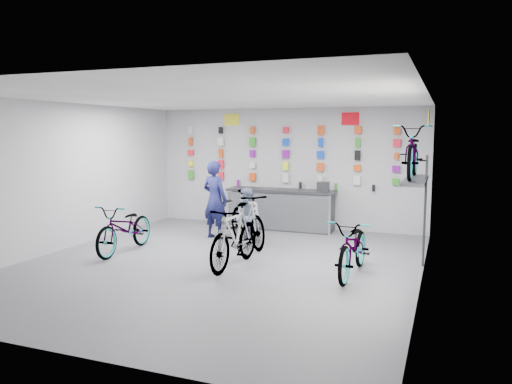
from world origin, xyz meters
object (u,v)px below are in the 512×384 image
at_px(bike_center, 235,236).
at_px(customer, 248,217).
at_px(clerk, 215,200).
at_px(counter, 281,210).
at_px(bike_service, 247,218).
at_px(bike_right, 354,247).
at_px(bike_left, 125,228).

bearing_deg(bike_center, customer, 106.11).
bearing_deg(clerk, counter, -109.95).
distance_m(bike_service, clerk, 1.10).
relative_size(bike_right, bike_service, 0.97).
bearing_deg(customer, bike_center, -53.51).
bearing_deg(counter, bike_right, -54.69).
relative_size(counter, customer, 2.18).
xyz_separation_m(bike_left, bike_right, (4.57, -0.02, -0.00)).
bearing_deg(bike_service, customer, -89.82).
relative_size(bike_center, bike_service, 0.97).
relative_size(bike_right, clerk, 1.07).
relative_size(bike_center, bike_right, 0.99).
xyz_separation_m(bike_left, bike_center, (2.49, -0.25, 0.07)).
height_order(bike_left, bike_center, bike_center).
bearing_deg(bike_left, counter, 54.58).
distance_m(clerk, customer, 1.14).
bearing_deg(clerk, customer, 169.17).
bearing_deg(bike_center, counter, 97.50).
bearing_deg(bike_right, bike_center, -171.76).
relative_size(bike_service, customer, 1.57).
bearing_deg(bike_service, bike_center, -117.94).
relative_size(counter, bike_left, 1.43).
xyz_separation_m(bike_center, customer, (-0.41, 1.63, 0.05)).
bearing_deg(customer, counter, 110.67).
bearing_deg(clerk, bike_center, 138.51).
height_order(bike_left, customer, customer).
bearing_deg(customer, clerk, 176.76).
bearing_deg(counter, bike_service, -92.81).
bearing_deg(bike_center, bike_service, 106.88).
bearing_deg(clerk, bike_right, 166.43).
xyz_separation_m(counter, clerk, (-1.06, -1.52, 0.40)).
distance_m(bike_right, bike_service, 2.90).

